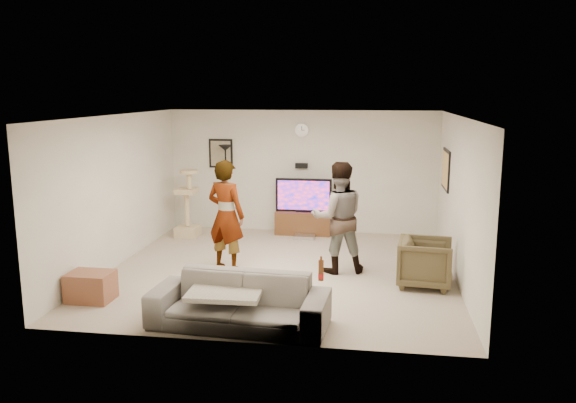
# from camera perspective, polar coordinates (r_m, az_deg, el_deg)

# --- Properties ---
(floor) EXTENTS (5.50, 5.50, 0.02)m
(floor) POSITION_cam_1_polar(r_m,az_deg,el_deg) (9.42, -0.74, -6.93)
(floor) COLOR tan
(floor) RESTS_ON ground
(ceiling) EXTENTS (5.50, 5.50, 0.02)m
(ceiling) POSITION_cam_1_polar(r_m,az_deg,el_deg) (8.97, -0.78, 8.57)
(ceiling) COLOR white
(ceiling) RESTS_ON wall_back
(wall_back) EXTENTS (5.50, 0.04, 2.50)m
(wall_back) POSITION_cam_1_polar(r_m,az_deg,el_deg) (11.80, 1.38, 2.99)
(wall_back) COLOR beige
(wall_back) RESTS_ON floor
(wall_front) EXTENTS (5.50, 0.04, 2.50)m
(wall_front) POSITION_cam_1_polar(r_m,az_deg,el_deg) (6.48, -4.67, -3.68)
(wall_front) COLOR beige
(wall_front) RESTS_ON floor
(wall_left) EXTENTS (0.04, 5.50, 2.50)m
(wall_left) POSITION_cam_1_polar(r_m,az_deg,el_deg) (9.93, -16.63, 1.02)
(wall_left) COLOR beige
(wall_left) RESTS_ON floor
(wall_right) EXTENTS (0.04, 5.50, 2.50)m
(wall_right) POSITION_cam_1_polar(r_m,az_deg,el_deg) (9.09, 16.61, 0.14)
(wall_right) COLOR beige
(wall_right) RESTS_ON floor
(wall_clock) EXTENTS (0.26, 0.04, 0.26)m
(wall_clock) POSITION_cam_1_polar(r_m,az_deg,el_deg) (11.69, 1.38, 7.10)
(wall_clock) COLOR white
(wall_clock) RESTS_ON wall_back
(wall_speaker) EXTENTS (0.25, 0.10, 0.10)m
(wall_speaker) POSITION_cam_1_polar(r_m,az_deg,el_deg) (11.73, 1.35, 3.58)
(wall_speaker) COLOR black
(wall_speaker) RESTS_ON wall_back
(picture_back) EXTENTS (0.42, 0.03, 0.52)m
(picture_back) POSITION_cam_1_polar(r_m,az_deg,el_deg) (12.07, -6.69, 4.76)
(picture_back) COLOR #7C745A
(picture_back) RESTS_ON wall_back
(picture_right) EXTENTS (0.03, 0.78, 0.62)m
(picture_right) POSITION_cam_1_polar(r_m,az_deg,el_deg) (10.62, 15.39, 3.07)
(picture_right) COLOR #E1AF63
(picture_right) RESTS_ON wall_right
(tv_stand) EXTENTS (1.13, 0.45, 0.47)m
(tv_stand) POSITION_cam_1_polar(r_m,az_deg,el_deg) (11.74, 1.55, -2.10)
(tv_stand) COLOR #4C2C16
(tv_stand) RESTS_ON floor
(console_box) EXTENTS (0.40, 0.30, 0.07)m
(console_box) POSITION_cam_1_polar(r_m,az_deg,el_deg) (11.40, 1.64, -3.53)
(console_box) COLOR #B6B6B6
(console_box) RESTS_ON floor
(tv) EXTENTS (1.14, 0.08, 0.67)m
(tv) POSITION_cam_1_polar(r_m,az_deg,el_deg) (11.62, 1.56, 0.65)
(tv) COLOR black
(tv) RESTS_ON tv_stand
(tv_screen) EXTENTS (1.04, 0.01, 0.59)m
(tv_screen) POSITION_cam_1_polar(r_m,az_deg,el_deg) (11.58, 1.54, 0.61)
(tv_screen) COLOR #FE303B
(tv_screen) RESTS_ON tv
(floor_lamp) EXTENTS (0.32, 0.32, 1.80)m
(floor_lamp) POSITION_cam_1_polar(r_m,az_deg,el_deg) (11.81, -6.16, 1.22)
(floor_lamp) COLOR black
(floor_lamp) RESTS_ON floor
(cat_tree) EXTENTS (0.45, 0.45, 1.36)m
(cat_tree) POSITION_cam_1_polar(r_m,az_deg,el_deg) (11.62, -10.01, -0.15)
(cat_tree) COLOR tan
(cat_tree) RESTS_ON floor
(person_left) EXTENTS (0.77, 0.63, 1.81)m
(person_left) POSITION_cam_1_polar(r_m,az_deg,el_deg) (9.30, -6.17, -1.39)
(person_left) COLOR gray
(person_left) RESTS_ON floor
(person_right) EXTENTS (1.01, 0.87, 1.79)m
(person_right) POSITION_cam_1_polar(r_m,az_deg,el_deg) (9.19, 5.01, -1.59)
(person_right) COLOR navy
(person_right) RESTS_ON floor
(sofa) EXTENTS (2.25, 1.01, 0.64)m
(sofa) POSITION_cam_1_polar(r_m,az_deg,el_deg) (7.23, -4.88, -9.84)
(sofa) COLOR slate
(sofa) RESTS_ON floor
(throw_blanket) EXTENTS (0.92, 0.73, 0.06)m
(throw_blanket) POSITION_cam_1_polar(r_m,az_deg,el_deg) (7.23, -6.23, -8.92)
(throw_blanket) COLOR #AA9F8A
(throw_blanket) RESTS_ON sofa
(beer_bottle) EXTENTS (0.06, 0.06, 0.25)m
(beer_bottle) POSITION_cam_1_polar(r_m,az_deg,el_deg) (6.92, 3.30, -6.85)
(beer_bottle) COLOR #562A10
(beer_bottle) RESTS_ON sofa
(armchair) EXTENTS (0.87, 0.85, 0.72)m
(armchair) POSITION_cam_1_polar(r_m,az_deg,el_deg) (8.85, 13.46, -5.92)
(armchair) COLOR #4A3F27
(armchair) RESTS_ON floor
(side_table) EXTENTS (0.61, 0.46, 0.40)m
(side_table) POSITION_cam_1_polar(r_m,az_deg,el_deg) (8.53, -18.99, -7.98)
(side_table) COLOR brown
(side_table) RESTS_ON floor
(toy_ball) EXTENTS (0.06, 0.06, 0.06)m
(toy_ball) POSITION_cam_1_polar(r_m,az_deg,el_deg) (9.40, -5.75, -6.76)
(toy_ball) COLOR #1D9779
(toy_ball) RESTS_ON floor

